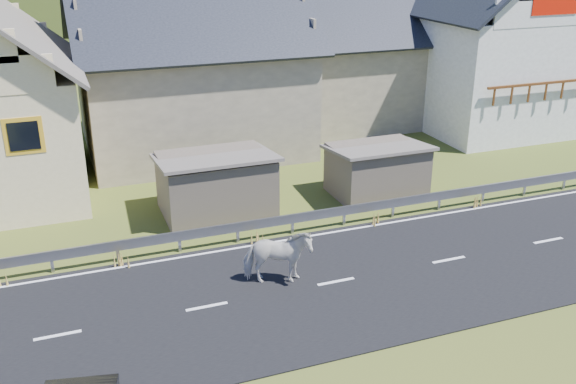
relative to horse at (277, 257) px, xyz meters
name	(u,v)px	position (x,y,z in m)	size (l,w,h in m)	color
ground	(336,283)	(1.67, -0.57, -0.90)	(160.00, 160.00, 0.00)	#394C18
road	(336,282)	(1.67, -0.57, -0.88)	(60.00, 7.00, 0.04)	black
lane_markings	(336,282)	(1.67, -0.57, -0.86)	(60.00, 6.60, 0.01)	silver
guardrail	(293,219)	(1.67, 3.11, -0.34)	(28.10, 0.09, 0.75)	#93969B
shed_left	(216,185)	(-0.33, 5.93, 0.20)	(4.30, 3.30, 2.40)	#67594B
shed_right	(377,171)	(6.17, 5.43, 0.10)	(3.80, 2.90, 2.20)	#67594B
house_stone_a	(188,52)	(0.67, 14.43, 3.73)	(10.80, 9.80, 8.90)	tan
house_stone_b	(358,43)	(10.67, 16.43, 3.33)	(9.80, 8.80, 8.10)	tan
house_white	(484,29)	(16.67, 13.43, 4.16)	(8.80, 10.80, 9.70)	white
mountain	(91,46)	(6.67, 179.43, -20.90)	(440.00, 280.00, 260.00)	#243513
horse	(277,257)	(0.00, 0.00, 0.00)	(2.04, 0.93, 1.72)	beige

